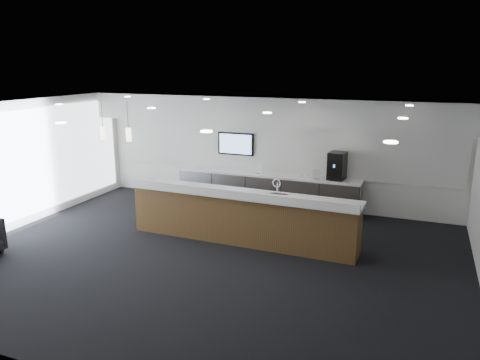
% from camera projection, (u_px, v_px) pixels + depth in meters
% --- Properties ---
extents(ground, '(10.00, 10.00, 0.00)m').
position_uv_depth(ground, '(209.00, 257.00, 9.49)').
color(ground, black).
rests_on(ground, ground).
extents(ceiling, '(10.00, 8.00, 0.02)m').
position_uv_depth(ceiling, '(206.00, 109.00, 8.76)').
color(ceiling, black).
rests_on(ceiling, back_wall).
extents(back_wall, '(10.00, 0.02, 3.00)m').
position_uv_depth(back_wall, '(271.00, 151.00, 12.73)').
color(back_wall, white).
rests_on(back_wall, ground).
extents(left_wall, '(0.02, 8.00, 3.00)m').
position_uv_depth(left_wall, '(14.00, 166.00, 10.92)').
color(left_wall, white).
rests_on(left_wall, ground).
extents(soffit_bulkhead, '(10.00, 0.90, 0.70)m').
position_uv_depth(soffit_bulkhead, '(266.00, 110.00, 12.05)').
color(soffit_bulkhead, silver).
rests_on(soffit_bulkhead, back_wall).
extents(alcove_panel, '(9.80, 0.06, 1.40)m').
position_uv_depth(alcove_panel, '(271.00, 148.00, 12.68)').
color(alcove_panel, silver).
rests_on(alcove_panel, back_wall).
extents(window_blinds_wall, '(0.04, 7.36, 2.55)m').
position_uv_depth(window_blinds_wall, '(16.00, 166.00, 10.90)').
color(window_blinds_wall, silver).
rests_on(window_blinds_wall, left_wall).
extents(back_credenza, '(5.06, 0.66, 0.95)m').
position_uv_depth(back_credenza, '(266.00, 190.00, 12.66)').
color(back_credenza, gray).
rests_on(back_credenza, ground).
extents(wall_tv, '(1.05, 0.08, 0.62)m').
position_uv_depth(wall_tv, '(236.00, 144.00, 12.97)').
color(wall_tv, black).
rests_on(wall_tv, back_wall).
extents(pendant_left, '(0.12, 0.12, 0.30)m').
position_uv_depth(pendant_left, '(126.00, 135.00, 10.53)').
color(pendant_left, beige).
rests_on(pendant_left, ceiling).
extents(pendant_right, '(0.12, 0.12, 0.30)m').
position_uv_depth(pendant_right, '(101.00, 134.00, 10.78)').
color(pendant_right, beige).
rests_on(pendant_right, ceiling).
extents(ceiling_can_lights, '(7.00, 5.00, 0.02)m').
position_uv_depth(ceiling_can_lights, '(206.00, 110.00, 8.77)').
color(ceiling_can_lights, silver).
rests_on(ceiling_can_lights, ceiling).
extents(service_counter, '(5.18, 0.98, 1.49)m').
position_uv_depth(service_counter, '(242.00, 216.00, 10.23)').
color(service_counter, '#55371C').
rests_on(service_counter, ground).
extents(coffee_machine, '(0.45, 0.55, 0.70)m').
position_uv_depth(coffee_machine, '(337.00, 166.00, 11.83)').
color(coffee_machine, black).
rests_on(coffee_machine, back_credenza).
extents(info_sign_left, '(0.18, 0.07, 0.25)m').
position_uv_depth(info_sign_left, '(260.00, 169.00, 12.52)').
color(info_sign_left, silver).
rests_on(info_sign_left, back_credenza).
extents(info_sign_right, '(0.19, 0.06, 0.26)m').
position_uv_depth(info_sign_right, '(316.00, 174.00, 11.91)').
color(info_sign_right, silver).
rests_on(info_sign_right, back_credenza).
extents(cup_0, '(0.10, 0.10, 0.09)m').
position_uv_depth(cup_0, '(328.00, 178.00, 11.86)').
color(cup_0, white).
rests_on(cup_0, back_credenza).
extents(cup_1, '(0.14, 0.14, 0.09)m').
position_uv_depth(cup_1, '(322.00, 177.00, 11.91)').
color(cup_1, white).
rests_on(cup_1, back_credenza).
extents(cup_2, '(0.12, 0.12, 0.09)m').
position_uv_depth(cup_2, '(317.00, 177.00, 11.96)').
color(cup_2, white).
rests_on(cup_2, back_credenza).
extents(cup_3, '(0.13, 0.13, 0.09)m').
position_uv_depth(cup_3, '(311.00, 177.00, 12.01)').
color(cup_3, white).
rests_on(cup_3, back_credenza).
extents(cup_4, '(0.14, 0.14, 0.09)m').
position_uv_depth(cup_4, '(306.00, 176.00, 12.06)').
color(cup_4, white).
rests_on(cup_4, back_credenza).
extents(cup_5, '(0.11, 0.11, 0.09)m').
position_uv_depth(cup_5, '(301.00, 176.00, 12.11)').
color(cup_5, white).
rests_on(cup_5, back_credenza).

